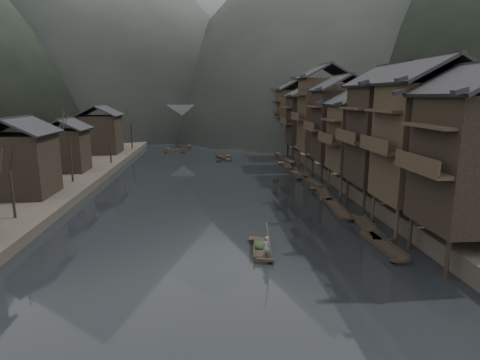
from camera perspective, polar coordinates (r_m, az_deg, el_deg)
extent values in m
plane|color=black|center=(35.02, -2.96, -7.07)|extent=(300.00, 300.00, 0.00)
cube|color=#2D2823|center=(82.03, 21.55, 3.79)|extent=(40.00, 200.00, 1.80)
cube|color=#2D2823|center=(81.46, -29.23, 2.83)|extent=(40.00, 200.00, 1.20)
cylinder|color=black|center=(28.99, 27.42, -9.87)|extent=(0.30, 0.30, 2.90)
cylinder|color=black|center=(32.88, 23.06, -6.94)|extent=(0.30, 0.30, 2.90)
cylinder|color=black|center=(34.22, 27.18, -6.60)|extent=(0.30, 0.30, 2.90)
cube|color=black|center=(31.21, 30.99, 2.11)|extent=(7.00, 6.00, 8.79)
cube|color=black|center=(29.16, 24.47, 1.29)|extent=(1.20, 5.70, 0.25)
cylinder|color=black|center=(34.74, 21.42, -5.81)|extent=(0.30, 0.30, 2.90)
cylinder|color=black|center=(38.93, 18.39, -3.72)|extent=(0.30, 0.30, 2.90)
cylinder|color=black|center=(36.01, 25.38, -5.54)|extent=(0.30, 0.30, 2.90)
cylinder|color=black|center=(40.06, 22.03, -3.55)|extent=(0.30, 0.30, 2.90)
cube|color=black|center=(37.02, 24.89, 4.71)|extent=(7.00, 6.00, 9.70)
cube|color=black|center=(35.31, 19.13, 4.07)|extent=(1.20, 5.70, 0.25)
cylinder|color=black|center=(40.89, 17.22, -2.90)|extent=(0.30, 0.30, 2.90)
cylinder|color=black|center=(45.25, 15.02, -1.36)|extent=(0.30, 0.30, 2.90)
cylinder|color=black|center=(41.97, 20.72, -2.76)|extent=(0.30, 0.30, 2.90)
cylinder|color=black|center=(46.22, 18.24, -1.28)|extent=(0.30, 0.30, 2.90)
cube|color=black|center=(43.23, 20.41, 5.94)|extent=(7.00, 6.00, 9.65)
cube|color=black|center=(41.78, 15.35, 5.41)|extent=(1.20, 5.70, 0.25)
cylinder|color=black|center=(47.27, 14.15, -0.75)|extent=(0.30, 0.30, 2.90)
cylinder|color=black|center=(51.74, 12.50, 0.42)|extent=(0.30, 0.30, 2.90)
cylinder|color=black|center=(48.21, 17.26, -0.68)|extent=(0.30, 0.30, 2.90)
cylinder|color=black|center=(52.60, 15.36, 0.46)|extent=(0.30, 0.30, 2.90)
cube|color=black|center=(49.74, 16.99, 5.71)|extent=(7.00, 6.00, 7.67)
cube|color=black|center=(48.48, 12.54, 5.34)|extent=(1.20, 5.70, 0.25)
cylinder|color=black|center=(54.75, 11.54, 1.09)|extent=(0.30, 0.30, 2.90)
cylinder|color=black|center=(59.30, 10.29, 1.97)|extent=(0.30, 0.30, 2.90)
cylinder|color=black|center=(55.56, 14.27, 1.12)|extent=(0.30, 0.30, 2.90)
cylinder|color=black|center=(60.06, 12.83, 1.99)|extent=(0.30, 0.30, 2.90)
cube|color=black|center=(57.17, 14.15, 7.47)|extent=(7.00, 6.00, 9.35)
cube|color=black|center=(56.07, 10.22, 7.08)|extent=(1.20, 5.70, 0.25)
cylinder|color=black|center=(63.32, 9.34, 2.63)|extent=(0.30, 0.30, 2.90)
cylinder|color=black|center=(67.93, 8.40, 3.29)|extent=(0.30, 0.30, 2.90)
cylinder|color=black|center=(64.02, 11.74, 2.64)|extent=(0.30, 0.30, 2.90)
cylinder|color=black|center=(68.59, 10.64, 3.30)|extent=(0.30, 0.30, 2.90)
cube|color=black|center=(65.69, 11.72, 8.99)|extent=(7.00, 6.00, 11.34)
cube|color=black|center=(64.74, 8.25, 8.57)|extent=(1.20, 5.70, 0.25)
cylinder|color=black|center=(72.96, 7.51, 3.91)|extent=(0.30, 0.30, 2.90)
cylinder|color=black|center=(77.62, 6.79, 4.42)|extent=(0.30, 0.30, 2.90)
cylinder|color=black|center=(73.57, 9.61, 3.92)|extent=(0.30, 0.30, 2.90)
cylinder|color=black|center=(78.20, 8.77, 4.42)|extent=(0.30, 0.30, 2.90)
cube|color=black|center=(75.42, 9.58, 8.34)|extent=(7.00, 6.00, 8.48)
cube|color=black|center=(74.60, 6.55, 8.07)|extent=(1.20, 5.70, 0.25)
cylinder|color=black|center=(84.64, 5.85, 5.06)|extent=(0.30, 0.30, 2.90)
cylinder|color=black|center=(89.34, 5.31, 5.44)|extent=(0.30, 0.30, 2.90)
cylinder|color=black|center=(85.17, 7.68, 5.06)|extent=(0.30, 0.30, 2.90)
cylinder|color=black|center=(89.84, 7.05, 5.43)|extent=(0.30, 0.30, 2.90)
cube|color=black|center=(87.07, 7.70, 9.29)|extent=(7.00, 6.00, 9.75)
cube|color=black|center=(86.36, 5.06, 9.01)|extent=(1.20, 5.70, 0.25)
cube|color=black|center=(47.93, -28.69, 2.14)|extent=(6.00, 6.00, 6.50)
cube|color=black|center=(60.87, -23.34, 4.10)|extent=(5.00, 5.00, 5.80)
cube|color=black|center=(77.96, -19.15, 6.31)|extent=(6.50, 6.50, 6.80)
cylinder|color=black|center=(39.33, -28.70, -1.48)|extent=(0.24, 0.24, 4.13)
cylinder|color=black|center=(53.04, -22.21, 2.86)|extent=(0.24, 0.24, 5.25)
cylinder|color=black|center=(66.44, -18.56, 4.36)|extent=(0.24, 0.24, 4.24)
cylinder|color=black|center=(83.01, -15.74, 6.28)|extent=(0.24, 0.24, 5.22)
cube|color=black|center=(32.83, 19.66, -8.83)|extent=(1.50, 5.98, 0.30)
cube|color=black|center=(32.77, 19.69, -8.54)|extent=(1.54, 5.87, 0.10)
cube|color=black|center=(35.30, 18.11, -7.02)|extent=(0.98, 0.79, 0.32)
cube|color=black|center=(30.32, 21.53, -10.44)|extent=(0.98, 0.79, 0.32)
cube|color=black|center=(36.56, 17.70, -6.57)|extent=(1.78, 6.55, 0.30)
cube|color=black|center=(36.50, 17.72, -6.30)|extent=(1.83, 6.43, 0.10)
cube|color=black|center=(39.14, 15.59, -5.00)|extent=(1.01, 0.89, 0.34)
cube|color=black|center=(33.97, 20.18, -7.92)|extent=(1.01, 0.89, 0.34)
cube|color=black|center=(41.93, 13.50, -3.95)|extent=(1.53, 7.51, 0.30)
cube|color=black|center=(41.88, 13.51, -3.71)|extent=(1.57, 7.36, 0.10)
cube|color=black|center=(45.12, 11.89, -2.56)|extent=(0.99, 0.97, 0.36)
cube|color=black|center=(38.71, 15.40, -5.17)|extent=(0.99, 0.97, 0.36)
cube|color=black|center=(47.41, 11.81, -2.02)|extent=(1.87, 6.32, 0.30)
cube|color=black|center=(47.37, 11.82, -1.81)|extent=(1.91, 6.20, 0.10)
cube|color=black|center=(50.06, 10.48, -1.06)|extent=(1.02, 0.88, 0.33)
cube|color=black|center=(44.74, 13.32, -2.75)|extent=(1.02, 0.88, 0.33)
cube|color=black|center=(53.90, 10.02, -0.27)|extent=(1.66, 6.46, 0.30)
cube|color=black|center=(53.86, 10.03, -0.08)|extent=(1.71, 6.33, 0.10)
cube|color=black|center=(56.83, 9.54, 0.53)|extent=(1.00, 0.87, 0.34)
cube|color=black|center=(50.92, 10.57, -0.85)|extent=(1.00, 0.87, 0.34)
cube|color=black|center=(59.13, 8.09, 0.88)|extent=(1.89, 7.37, 0.30)
cube|color=black|center=(59.10, 8.10, 1.05)|extent=(1.93, 7.23, 0.10)
cube|color=black|center=(62.53, 7.76, 1.63)|extent=(1.03, 0.99, 0.36)
cube|color=black|center=(55.69, 8.47, 0.33)|extent=(1.03, 0.99, 0.36)
cube|color=black|center=(64.81, 6.76, 1.89)|extent=(1.95, 7.33, 0.30)
cube|color=black|center=(64.78, 6.76, 2.05)|extent=(1.98, 7.19, 0.10)
cube|color=black|center=(68.05, 5.87, 2.51)|extent=(1.03, 0.99, 0.36)
cube|color=black|center=(61.54, 7.75, 1.46)|extent=(1.03, 0.99, 0.36)
cube|color=black|center=(71.35, 6.62, 2.82)|extent=(1.94, 6.53, 0.30)
cube|color=black|center=(71.32, 6.63, 2.96)|extent=(1.97, 6.41, 0.10)
cube|color=black|center=(74.38, 6.49, 3.31)|extent=(1.03, 0.91, 0.34)
cube|color=black|center=(68.28, 6.77, 2.52)|extent=(1.03, 0.91, 0.34)
cube|color=black|center=(76.49, 5.80, 3.46)|extent=(1.41, 6.01, 0.30)
cube|color=black|center=(76.46, 5.80, 3.59)|extent=(1.46, 5.90, 0.10)
cube|color=black|center=(79.28, 5.54, 3.86)|extent=(0.97, 0.79, 0.32)
cube|color=black|center=(73.66, 6.07, 3.23)|extent=(0.97, 0.79, 0.32)
cube|color=black|center=(73.14, -2.33, 3.12)|extent=(2.91, 5.58, 0.30)
cube|color=black|center=(73.12, -2.33, 3.26)|extent=(2.91, 5.49, 0.10)
cube|color=black|center=(75.64, -1.68, 3.52)|extent=(1.04, 0.95, 0.32)
cube|color=black|center=(70.62, -3.02, 2.91)|extent=(1.04, 0.95, 0.32)
cube|color=black|center=(84.62, -9.17, 4.18)|extent=(4.35, 5.05, 0.30)
cube|color=black|center=(84.59, -9.17, 4.31)|extent=(4.31, 4.99, 0.10)
cube|color=black|center=(86.85, -10.19, 4.44)|extent=(1.10, 1.08, 0.32)
cube|color=black|center=(82.37, -8.10, 4.11)|extent=(1.10, 1.08, 0.32)
cube|color=black|center=(89.74, -8.12, 4.66)|extent=(3.53, 4.53, 0.30)
cube|color=black|center=(89.72, -8.13, 4.77)|extent=(3.52, 4.48, 0.10)
cube|color=black|center=(91.53, -7.24, 4.91)|extent=(1.04, 0.98, 0.30)
cube|color=black|center=(87.94, -9.05, 4.57)|extent=(1.04, 0.98, 0.30)
cube|color=#4C4C4F|center=(105.18, -4.01, 9.67)|extent=(40.00, 6.00, 1.60)
cube|color=#4C4C4F|center=(102.44, -4.01, 10.33)|extent=(40.00, 0.50, 1.00)
cube|color=#4C4C4F|center=(107.84, -4.03, 10.41)|extent=(40.00, 0.50, 1.00)
cube|color=#4C4C4F|center=(106.25, -11.61, 7.31)|extent=(3.20, 6.00, 6.40)
cube|color=#4C4C4F|center=(105.49, -6.45, 7.45)|extent=(3.20, 6.00, 6.40)
cube|color=#4C4C4F|center=(105.55, -1.52, 7.52)|extent=(3.20, 6.00, 6.40)
cube|color=#4C4C4F|center=(106.44, 3.64, 7.54)|extent=(3.20, 6.00, 6.40)
cone|color=gray|center=(247.94, -4.46, 23.31)|extent=(320.00, 320.00, 120.39)
cube|color=black|center=(30.32, 2.94, -9.86)|extent=(1.49, 4.50, 0.30)
cube|color=black|center=(30.25, 2.94, -9.55)|extent=(1.53, 4.41, 0.10)
cube|color=black|center=(32.18, 2.01, -8.26)|extent=(0.88, 0.65, 0.29)
cube|color=black|center=(28.37, 4.01, -11.15)|extent=(0.88, 0.65, 0.29)
ellipsoid|color=black|center=(30.30, 2.85, -8.66)|extent=(1.05, 1.38, 0.63)
imported|color=slate|center=(28.41, 3.81, -9.07)|extent=(0.61, 0.43, 1.59)
cylinder|color=#8C7A51|center=(27.62, 4.29, -4.04)|extent=(0.81, 2.06, 3.58)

